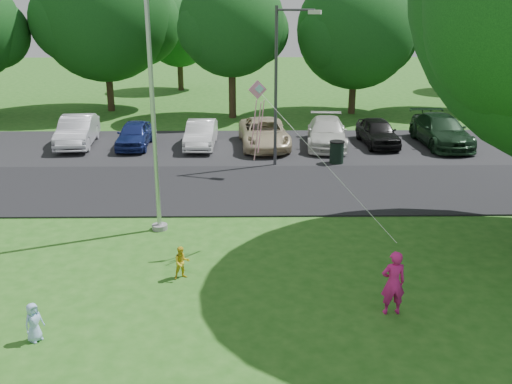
{
  "coord_description": "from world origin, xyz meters",
  "views": [
    {
      "loc": [
        -0.64,
        -12.05,
        7.12
      ],
      "look_at": [
        -0.41,
        4.0,
        1.6
      ],
      "focal_mm": 40.0,
      "sensor_mm": 36.0,
      "label": 1
    }
  ],
  "objects_px": {
    "kite": "(261,109)",
    "child_yellow": "(182,263)",
    "woman": "(393,283)",
    "street_lamp": "(282,73)",
    "trash_can": "(337,153)",
    "flagpole": "(152,101)",
    "child_blue": "(34,322)"
  },
  "relations": [
    {
      "from": "flagpole",
      "to": "kite",
      "type": "distance_m",
      "value": 3.49
    },
    {
      "from": "woman",
      "to": "child_blue",
      "type": "relative_size",
      "value": 1.78
    },
    {
      "from": "trash_can",
      "to": "child_blue",
      "type": "xyz_separation_m",
      "value": [
        -8.61,
        -13.72,
        -0.08
      ]
    },
    {
      "from": "street_lamp",
      "to": "child_yellow",
      "type": "xyz_separation_m",
      "value": [
        -3.22,
        -10.52,
        -3.62
      ]
    },
    {
      "from": "flagpole",
      "to": "child_blue",
      "type": "height_order",
      "value": "flagpole"
    },
    {
      "from": "flagpole",
      "to": "trash_can",
      "type": "relative_size",
      "value": 9.49
    },
    {
      "from": "trash_can",
      "to": "street_lamp",
      "type": "bearing_deg",
      "value": -172.58
    },
    {
      "from": "child_yellow",
      "to": "trash_can",
      "type": "bearing_deg",
      "value": 39.69
    },
    {
      "from": "street_lamp",
      "to": "woman",
      "type": "relative_size",
      "value": 4.24
    },
    {
      "from": "trash_can",
      "to": "child_blue",
      "type": "relative_size",
      "value": 1.17
    },
    {
      "from": "flagpole",
      "to": "trash_can",
      "type": "height_order",
      "value": "flagpole"
    },
    {
      "from": "child_yellow",
      "to": "child_blue",
      "type": "xyz_separation_m",
      "value": [
        -2.89,
        -2.87,
        -0.0
      ]
    },
    {
      "from": "kite",
      "to": "child_yellow",
      "type": "bearing_deg",
      "value": -150.01
    },
    {
      "from": "woman",
      "to": "child_yellow",
      "type": "xyz_separation_m",
      "value": [
        -5.14,
        1.85,
        -0.35
      ]
    },
    {
      "from": "trash_can",
      "to": "child_yellow",
      "type": "relative_size",
      "value": 1.17
    },
    {
      "from": "woman",
      "to": "trash_can",
      "type": "bearing_deg",
      "value": -98.06
    },
    {
      "from": "woman",
      "to": "kite",
      "type": "distance_m",
      "value": 5.96
    },
    {
      "from": "trash_can",
      "to": "kite",
      "type": "distance_m",
      "value": 10.18
    },
    {
      "from": "trash_can",
      "to": "child_blue",
      "type": "bearing_deg",
      "value": -122.11
    },
    {
      "from": "flagpole",
      "to": "child_yellow",
      "type": "distance_m",
      "value": 5.14
    },
    {
      "from": "flagpole",
      "to": "woman",
      "type": "distance_m",
      "value": 8.81
    },
    {
      "from": "woman",
      "to": "child_blue",
      "type": "height_order",
      "value": "woman"
    },
    {
      "from": "woman",
      "to": "street_lamp",
      "type": "bearing_deg",
      "value": -86.6
    },
    {
      "from": "trash_can",
      "to": "child_yellow",
      "type": "distance_m",
      "value": 12.26
    },
    {
      "from": "street_lamp",
      "to": "trash_can",
      "type": "bearing_deg",
      "value": 25.87
    },
    {
      "from": "woman",
      "to": "kite",
      "type": "height_order",
      "value": "kite"
    },
    {
      "from": "trash_can",
      "to": "child_yellow",
      "type": "xyz_separation_m",
      "value": [
        -5.72,
        -10.85,
        -0.08
      ]
    },
    {
      "from": "trash_can",
      "to": "flagpole",
      "type": "bearing_deg",
      "value": -132.4
    },
    {
      "from": "child_yellow",
      "to": "kite",
      "type": "relative_size",
      "value": 0.21
    },
    {
      "from": "child_yellow",
      "to": "flagpole",
      "type": "bearing_deg",
      "value": 85.44
    },
    {
      "from": "street_lamp",
      "to": "kite",
      "type": "bearing_deg",
      "value": -78.86
    },
    {
      "from": "flagpole",
      "to": "kite",
      "type": "height_order",
      "value": "flagpole"
    }
  ]
}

